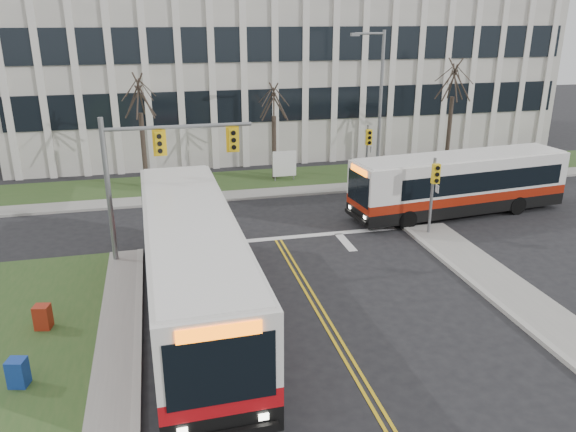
% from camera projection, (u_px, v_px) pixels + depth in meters
% --- Properties ---
extents(ground, '(120.00, 120.00, 0.00)m').
position_uv_depth(ground, '(329.00, 326.00, 19.08)').
color(ground, black).
rests_on(ground, ground).
extents(sidewalk_cross, '(44.00, 1.60, 0.14)m').
position_uv_depth(sidewalk_cross, '(333.00, 189.00, 34.07)').
color(sidewalk_cross, '#9E9B93').
rests_on(sidewalk_cross, ground).
extents(building_lawn, '(44.00, 5.00, 0.12)m').
position_uv_depth(building_lawn, '(320.00, 177.00, 36.64)').
color(building_lawn, '#2F4E21').
rests_on(building_lawn, ground).
extents(office_building, '(40.00, 16.00, 12.00)m').
position_uv_depth(office_building, '(280.00, 68.00, 45.64)').
color(office_building, beige).
rests_on(office_building, ground).
extents(mast_arm_signal, '(6.11, 0.38, 6.20)m').
position_uv_depth(mast_arm_signal, '(148.00, 163.00, 22.99)').
color(mast_arm_signal, slate).
rests_on(mast_arm_signal, ground).
extents(signal_pole_near, '(0.34, 0.39, 3.80)m').
position_uv_depth(signal_pole_near, '(434.00, 186.00, 26.13)').
color(signal_pole_near, slate).
rests_on(signal_pole_near, ground).
extents(signal_pole_far, '(0.34, 0.39, 3.80)m').
position_uv_depth(signal_pole_far, '(368.00, 147.00, 33.92)').
color(signal_pole_far, slate).
rests_on(signal_pole_far, ground).
extents(streetlight, '(2.15, 0.25, 9.20)m').
position_uv_depth(streetlight, '(378.00, 99.00, 33.92)').
color(streetlight, slate).
rests_on(streetlight, ground).
extents(directory_sign, '(1.50, 0.12, 2.00)m').
position_uv_depth(directory_sign, '(284.00, 164.00, 35.26)').
color(directory_sign, slate).
rests_on(directory_sign, ground).
extents(tree_left, '(1.80, 1.80, 7.70)m').
position_uv_depth(tree_left, '(139.00, 97.00, 32.41)').
color(tree_left, '#42352B').
rests_on(tree_left, ground).
extents(tree_mid, '(1.80, 1.80, 6.82)m').
position_uv_depth(tree_mid, '(274.00, 103.00, 34.55)').
color(tree_mid, '#42352B').
rests_on(tree_mid, ground).
extents(tree_right, '(1.80, 1.80, 8.25)m').
position_uv_depth(tree_right, '(454.00, 82.00, 36.63)').
color(tree_right, '#42352B').
rests_on(tree_right, ground).
extents(bus_main, '(3.29, 13.70, 3.63)m').
position_uv_depth(bus_main, '(193.00, 269.00, 19.13)').
color(bus_main, silver).
rests_on(bus_main, ground).
extents(bus_cross, '(11.96, 3.79, 3.13)m').
position_uv_depth(bus_cross, '(459.00, 185.00, 29.45)').
color(bus_cross, silver).
rests_on(bus_cross, ground).
extents(newspaper_box_blue, '(0.59, 0.56, 0.95)m').
position_uv_depth(newspaper_box_blue, '(18.00, 374.00, 15.72)').
color(newspaper_box_blue, '#163999').
rests_on(newspaper_box_blue, ground).
extents(newspaper_box_red, '(0.58, 0.54, 0.95)m').
position_uv_depth(newspaper_box_red, '(43.00, 318.00, 18.62)').
color(newspaper_box_red, '#9C2614').
rests_on(newspaper_box_red, ground).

